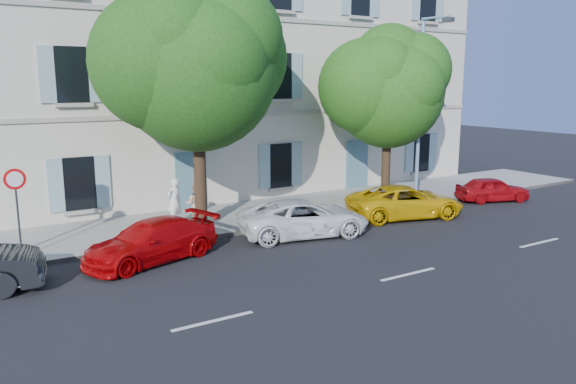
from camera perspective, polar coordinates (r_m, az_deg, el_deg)
ground at (r=19.30m, az=3.87°, el=-4.97°), size 90.00×90.00×0.00m
sidewalk at (r=22.92m, az=-2.61°, el=-2.17°), size 36.00×4.50×0.15m
kerb at (r=21.11m, az=0.27°, el=-3.31°), size 36.00×0.16×0.16m
building at (r=27.49m, az=-8.71°, el=12.38°), size 28.00×7.00×12.00m
car_red_coupe at (r=17.48m, az=-13.72°, el=-4.88°), size 4.61×2.89×1.25m
car_white_coupe at (r=19.73m, az=1.64°, el=-2.66°), size 4.99×3.08×1.29m
car_yellow_supercar at (r=22.87m, az=11.84°, el=-0.96°), size 5.05×3.28×1.29m
car_red_hatchback at (r=27.08m, az=20.06°, el=0.28°), size 3.54×2.36×1.12m
tree_left at (r=19.98m, az=-9.24°, el=11.99°), size 5.56×5.56×8.61m
tree_right at (r=24.94m, az=10.16°, el=9.86°), size 4.77×4.77×7.35m
road_sign at (r=18.38m, az=-25.90°, el=-0.17°), size 0.63×0.10×2.71m
street_lamp at (r=24.85m, az=13.51°, el=9.05°), size 0.30×1.67×7.81m
pedestrian_a at (r=21.04m, az=-11.45°, el=-0.98°), size 0.73×0.60×1.73m
pedestrian_b at (r=20.78m, az=-9.36°, el=-1.20°), size 0.99×0.94×1.62m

